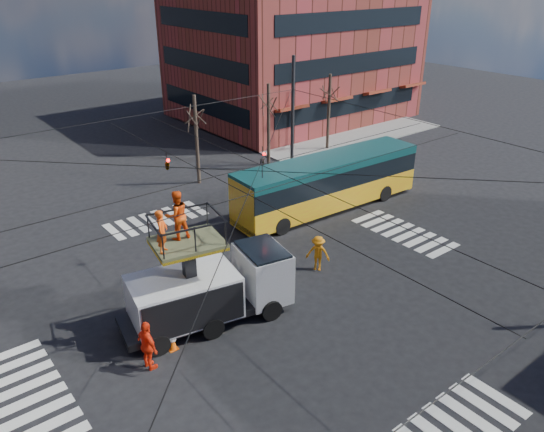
{
  "coord_description": "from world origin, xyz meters",
  "views": [
    {
      "loc": [
        -11.95,
        -16.15,
        13.27
      ],
      "look_at": [
        1.71,
        1.26,
        2.94
      ],
      "focal_mm": 35.0,
      "sensor_mm": 36.0,
      "label": 1
    }
  ],
  "objects": [
    {
      "name": "tree_b",
      "position": [
        11.0,
        13.5,
        4.63
      ],
      "size": [
        2.0,
        2.0,
        6.0
      ],
      "color": "#382B21",
      "rests_on": "ground"
    },
    {
      "name": "overhead_network",
      "position": [
        -0.07,
        0.4,
        4.29
      ],
      "size": [
        24.24,
        24.24,
        8.0
      ],
      "color": "#2D2D30",
      "rests_on": "ground"
    },
    {
      "name": "crosswalks",
      "position": [
        0.0,
        0.0,
        0.01
      ],
      "size": [
        22.4,
        22.4,
        0.02
      ],
      "primitive_type": null,
      "color": "silver",
      "rests_on": "ground"
    },
    {
      "name": "ground",
      "position": [
        0.0,
        0.0,
        0.0
      ],
      "size": [
        120.0,
        120.0,
        0.0
      ],
      "primitive_type": "plane",
      "color": "black",
      "rests_on": "ground"
    },
    {
      "name": "city_bus",
      "position": [
        8.93,
        5.01,
        1.73
      ],
      "size": [
        12.51,
        3.11,
        3.2
      ],
      "rotation": [
        0.0,
        0.0,
        -0.04
      ],
      "color": "gold",
      "rests_on": "ground"
    },
    {
      "name": "traffic_cone",
      "position": [
        -4.89,
        -0.95,
        0.36
      ],
      "size": [
        0.36,
        0.36,
        0.72
      ],
      "primitive_type": "cone",
      "color": "#FF5A0A",
      "rests_on": "ground"
    },
    {
      "name": "tree_c",
      "position": [
        17.0,
        13.5,
        4.63
      ],
      "size": [
        2.0,
        2.0,
        6.0
      ],
      "color": "#382B21",
      "rests_on": "ground"
    },
    {
      "name": "worker_ground",
      "position": [
        -6.05,
        -1.4,
        1.0
      ],
      "size": [
        0.61,
        1.22,
        2.0
      ],
      "primitive_type": "imported",
      "rotation": [
        0.0,
        0.0,
        1.68
      ],
      "color": "#F8300F",
      "rests_on": "ground"
    },
    {
      "name": "utility_truck",
      "position": [
        -2.67,
        -0.22,
        1.96
      ],
      "size": [
        7.3,
        3.65,
        5.83
      ],
      "rotation": [
        0.0,
        0.0,
        -0.18
      ],
      "color": "black",
      "rests_on": "ground"
    },
    {
      "name": "building_ne",
      "position": [
        21.98,
        23.98,
        7.0
      ],
      "size": [
        20.06,
        16.06,
        14.0
      ],
      "color": "maroon",
      "rests_on": "ground"
    },
    {
      "name": "tree_a",
      "position": [
        5.0,
        13.5,
        4.63
      ],
      "size": [
        2.0,
        2.0,
        6.0
      ],
      "color": "#382B21",
      "rests_on": "ground"
    },
    {
      "name": "flagger",
      "position": [
        3.53,
        0.0,
        0.9
      ],
      "size": [
        1.23,
        1.32,
        1.79
      ],
      "primitive_type": "imported",
      "rotation": [
        0.0,
        0.0,
        -0.92
      ],
      "color": "orange",
      "rests_on": "ground"
    },
    {
      "name": "sidewalk_ne",
      "position": [
        21.0,
        21.0,
        0.06
      ],
      "size": [
        18.0,
        18.0,
        0.12
      ],
      "primitive_type": "cube",
      "color": "slate",
      "rests_on": "ground"
    }
  ]
}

